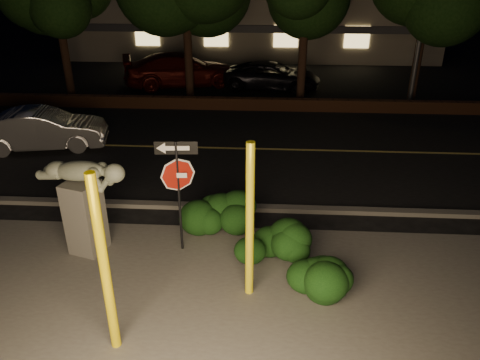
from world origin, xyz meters
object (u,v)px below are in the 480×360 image
object	(u,v)px
parked_car_red	(167,71)
parked_car_dark	(272,76)
sculpture	(83,195)
parked_car_darkred	(181,70)
signpost	(178,175)
silver_sedan	(43,129)
yellow_pole_left	(104,267)
yellow_pole_right	(250,223)

from	to	relation	value
parked_car_red	parked_car_dark	xyz separation A→B (m)	(5.19, -0.53, -0.06)
sculpture	parked_car_dark	world-z (taller)	sculpture
parked_car_red	parked_car_dark	size ratio (longest dim) A/B	0.89
parked_car_darkred	parked_car_dark	size ratio (longest dim) A/B	1.20
signpost	silver_sedan	xyz separation A→B (m)	(-5.63, 5.64, -1.18)
parked_car_dark	parked_car_red	bearing A→B (deg)	91.75
signpost	parked_car_red	world-z (taller)	signpost
parked_car_darkred	parked_car_dark	world-z (taller)	parked_car_darkred
yellow_pole_left	parked_car_darkred	bearing A→B (deg)	96.04
yellow_pole_left	parked_car_darkred	distance (m)	16.89
sculpture	signpost	bearing A→B (deg)	21.64
yellow_pole_left	signpost	distance (m)	2.97
signpost	silver_sedan	bearing A→B (deg)	130.67
sculpture	parked_car_dark	distance (m)	14.34
signpost	yellow_pole_right	bearing A→B (deg)	-45.95
yellow_pole_left	silver_sedan	bearing A→B (deg)	120.33
signpost	parked_car_darkred	distance (m)	14.13
yellow_pole_right	signpost	xyz separation A→B (m)	(-1.56, 1.39, 0.26)
yellow_pole_right	parked_car_red	xyz separation A→B (m)	(-4.73, 15.48, -0.90)
sculpture	yellow_pole_left	bearing A→B (deg)	-46.19
signpost	sculpture	distance (m)	2.08
yellow_pole_left	yellow_pole_right	size ratio (longest dim) A/B	1.03
parked_car_red	sculpture	bearing A→B (deg)	-172.21
signpost	sculpture	xyz separation A→B (m)	(-2.02, -0.17, -0.45)
sculpture	parked_car_darkred	world-z (taller)	sculpture
yellow_pole_right	signpost	size ratio (longest dim) A/B	1.22
silver_sedan	parked_car_dark	bearing A→B (deg)	-55.48
yellow_pole_right	parked_car_darkred	distance (m)	15.80
sculpture	parked_car_red	xyz separation A→B (m)	(-1.15, 14.26, -0.70)
sculpture	parked_car_darkred	bearing A→B (deg)	108.48
silver_sedan	parked_car_red	bearing A→B (deg)	-27.71
parked_car_darkred	parked_car_dark	bearing A→B (deg)	-111.07
parked_car_red	parked_car_dark	world-z (taller)	parked_car_red
silver_sedan	parked_car_dark	world-z (taller)	silver_sedan
signpost	sculpture	bearing A→B (deg)	-179.51
parked_car_darkred	parked_car_red	bearing A→B (deg)	57.07
yellow_pole_right	sculpture	xyz separation A→B (m)	(-3.58, 1.22, -0.20)
yellow_pole_right	yellow_pole_left	bearing A→B (deg)	-145.57
signpost	silver_sedan	size ratio (longest dim) A/B	0.64
silver_sedan	parked_car_darkred	xyz separation A→B (m)	(3.22, 8.24, 0.12)
yellow_pole_right	silver_sedan	xyz separation A→B (m)	(-7.19, 7.03, -0.92)
yellow_pole_right	signpost	distance (m)	2.10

